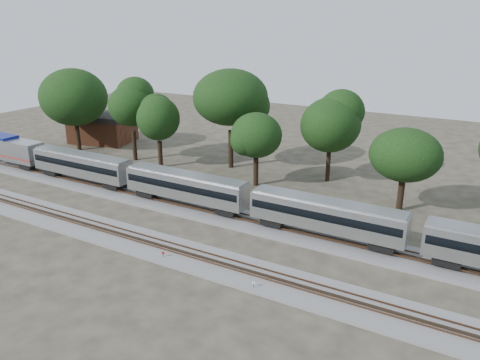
{
  "coord_description": "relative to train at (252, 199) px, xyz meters",
  "views": [
    {
      "loc": [
        28.01,
        -36.58,
        21.93
      ],
      "look_at": [
        4.21,
        5.0,
        5.4
      ],
      "focal_mm": 35.0,
      "sensor_mm": 36.0,
      "label": 1
    }
  ],
  "objects": [
    {
      "name": "tree_6",
      "position": [
        13.63,
        12.33,
        3.92
      ],
      "size": [
        7.11,
        7.11,
        10.02
      ],
      "color": "black",
      "rests_on": "ground"
    },
    {
      "name": "switch_stand_red",
      "position": [
        -3.29,
        -11.62,
        -2.45
      ],
      "size": [
        0.3,
        0.08,
        0.94
      ],
      "rotation": [
        0.0,
        0.0,
        0.18
      ],
      "color": "#512D19",
      "rests_on": "ground"
    },
    {
      "name": "tree_2",
      "position": [
        -22.56,
        11.91,
        4.61
      ],
      "size": [
        7.81,
        7.81,
        11.0
      ],
      "color": "black",
      "rests_on": "ground"
    },
    {
      "name": "tree_4",
      "position": [
        -5.72,
        11.84,
        4.05
      ],
      "size": [
        7.24,
        7.24,
        10.21
      ],
      "color": "black",
      "rests_on": "ground"
    },
    {
      "name": "train",
      "position": [
        0.0,
        0.0,
        0.0
      ],
      "size": [
        102.65,
        2.92,
        4.31
      ],
      "color": "#B1B3B8",
      "rests_on": "ground"
    },
    {
      "name": "track_near",
      "position": [
        -5.11,
        -10.0,
        -2.85
      ],
      "size": [
        160.0,
        5.0,
        0.73
      ],
      "color": "slate",
      "rests_on": "ground"
    },
    {
      "name": "switch_stand_white",
      "position": [
        6.74,
        -12.04,
        -2.45
      ],
      "size": [
        0.3,
        0.06,
        0.94
      ],
      "rotation": [
        0.0,
        0.0,
        0.11
      ],
      "color": "#512D19",
      "rests_on": "ground"
    },
    {
      "name": "tree_1",
      "position": [
        -28.7,
        12.92,
        5.91
      ],
      "size": [
        9.12,
        9.12,
        12.86
      ],
      "color": "black",
      "rests_on": "ground"
    },
    {
      "name": "tree_0",
      "position": [
        -41.61,
        12.76,
        6.22
      ],
      "size": [
        9.44,
        9.44,
        13.31
      ],
      "color": "black",
      "rests_on": "ground"
    },
    {
      "name": "tree_3",
      "position": [
        -12.99,
        17.26,
        7.85
      ],
      "size": [
        11.09,
        11.09,
        15.63
      ],
      "color": "black",
      "rests_on": "ground"
    },
    {
      "name": "switch_lever",
      "position": [
        3.0,
        -11.41,
        -2.9
      ],
      "size": [
        0.53,
        0.35,
        0.3
      ],
      "primitive_type": "cube",
      "rotation": [
        0.0,
        0.0,
        0.11
      ],
      "color": "#512D19",
      "rests_on": "ground"
    },
    {
      "name": "track_far",
      "position": [
        -5.11,
        -0.0,
        -2.85
      ],
      "size": [
        160.0,
        5.0,
        0.73
      ],
      "color": "slate",
      "rests_on": "ground"
    },
    {
      "name": "ground",
      "position": [
        -5.11,
        -6.0,
        -3.05
      ],
      "size": [
        160.0,
        160.0,
        0.0
      ],
      "primitive_type": "plane",
      "color": "#383328",
      "rests_on": "ground"
    },
    {
      "name": "tree_5",
      "position": [
        2.28,
        18.63,
        5.08
      ],
      "size": [
        8.28,
        8.28,
        11.67
      ],
      "color": "black",
      "rests_on": "ground"
    },
    {
      "name": "brick_building",
      "position": [
        -42.23,
        19.24,
        -0.4
      ],
      "size": [
        12.35,
        9.91,
        5.26
      ],
      "rotation": [
        0.0,
        0.0,
        0.22
      ],
      "color": "brown",
      "rests_on": "ground"
    }
  ]
}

